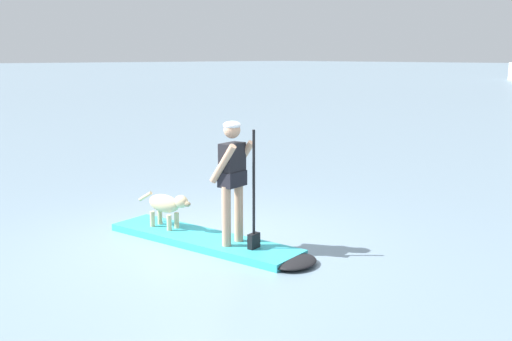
% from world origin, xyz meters
% --- Properties ---
extents(ground_plane, '(400.00, 400.00, 0.00)m').
position_xyz_m(ground_plane, '(0.00, 0.00, 0.00)').
color(ground_plane, gray).
extents(paddleboard, '(3.34, 1.32, 0.10)m').
position_xyz_m(paddleboard, '(0.22, 0.04, 0.05)').
color(paddleboard, '#33B2BF').
rests_on(paddleboard, ground_plane).
extents(person_paddler, '(0.65, 0.54, 1.64)m').
position_xyz_m(person_paddler, '(0.54, 0.11, 1.05)').
color(person_paddler, tan).
rests_on(person_paddler, paddleboard).
extents(dog, '(1.03, 0.33, 0.53)m').
position_xyz_m(dog, '(-0.68, -0.14, 0.45)').
color(dog, '#CCB78C').
rests_on(dog, paddleboard).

